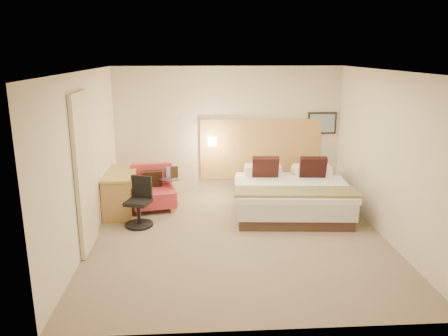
{
  "coord_description": "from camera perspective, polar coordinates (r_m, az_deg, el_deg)",
  "views": [
    {
      "loc": [
        -0.66,
        -6.67,
        2.98
      ],
      "look_at": [
        -0.2,
        0.76,
        0.99
      ],
      "focal_mm": 35.0,
      "sensor_mm": 36.0,
      "label": 1
    }
  ],
  "objects": [
    {
      "name": "desk_chair",
      "position": [
        7.84,
        -10.99,
        -4.9
      ],
      "size": [
        0.61,
        0.61,
        0.87
      ],
      "color": "black",
      "rests_on": "floor"
    },
    {
      "name": "art_canvas",
      "position": [
        9.63,
        12.71,
        5.73
      ],
      "size": [
        0.54,
        0.01,
        0.39
      ],
      "primitive_type": "cube",
      "color": "#758DA2",
      "rests_on": "wall_back"
    },
    {
      "name": "wall_front",
      "position": [
        4.51,
        5.11,
        -6.27
      ],
      "size": [
        4.8,
        0.02,
        2.7
      ],
      "primitive_type": "cube",
      "color": "beige",
      "rests_on": "floor"
    },
    {
      "name": "floor",
      "position": [
        7.33,
        1.93,
        -9.12
      ],
      "size": [
        4.8,
        5.0,
        0.02
      ],
      "primitive_type": "cube",
      "color": "#7E6C55",
      "rests_on": "ground"
    },
    {
      "name": "lounge_chair",
      "position": [
        8.64,
        -9.22,
        -3.07
      ],
      "size": [
        0.93,
        0.85,
        0.85
      ],
      "color": "#9F664A",
      "rests_on": "floor"
    },
    {
      "name": "wall_right",
      "position": [
        7.52,
        20.65,
        1.45
      ],
      "size": [
        0.02,
        5.0,
        2.7
      ],
      "primitive_type": "cube",
      "color": "beige",
      "rests_on": "floor"
    },
    {
      "name": "bed",
      "position": [
        8.45,
        8.62,
        -3.46
      ],
      "size": [
        2.25,
        2.2,
        1.03
      ],
      "color": "#3F2A1F",
      "rests_on": "floor"
    },
    {
      "name": "desk",
      "position": [
        8.5,
        -13.26,
        -1.59
      ],
      "size": [
        0.62,
        1.28,
        0.79
      ],
      "color": "#AC9443",
      "rests_on": "floor"
    },
    {
      "name": "ceiling",
      "position": [
        6.7,
        2.14,
        12.63
      ],
      "size": [
        4.8,
        5.0,
        0.02
      ],
      "primitive_type": "cube",
      "color": "white",
      "rests_on": "floor"
    },
    {
      "name": "curtain",
      "position": [
        6.87,
        -17.77,
        -0.63
      ],
      "size": [
        0.06,
        0.9,
        2.42
      ],
      "primitive_type": "cube",
      "color": "beige",
      "rests_on": "wall_left"
    },
    {
      "name": "headboard_panel",
      "position": [
        9.46,
        4.8,
        2.49
      ],
      "size": [
        2.6,
        0.04,
        1.3
      ],
      "primitive_type": "cube",
      "color": "#BC8949",
      "rests_on": "wall_back"
    },
    {
      "name": "lamp_arm",
      "position": [
        9.27,
        -1.58,
        3.55
      ],
      "size": [
        0.02,
        0.12,
        0.02
      ],
      "primitive_type": "cylinder",
      "rotation": [
        1.57,
        0.0,
        0.0
      ],
      "color": "silver",
      "rests_on": "wall_back"
    },
    {
      "name": "art_frame",
      "position": [
        9.64,
        12.68,
        5.75
      ],
      "size": [
        0.62,
        0.03,
        0.47
      ],
      "primitive_type": "cube",
      "color": "black",
      "rests_on": "wall_back"
    },
    {
      "name": "wall_back",
      "position": [
        9.34,
        0.55,
        4.89
      ],
      "size": [
        4.8,
        0.02,
        2.7
      ],
      "primitive_type": "cube",
      "color": "beige",
      "rests_on": "floor"
    },
    {
      "name": "bottle_a",
      "position": [
        8.69,
        -7.43,
        -0.52
      ],
      "size": [
        0.07,
        0.07,
        0.21
      ],
      "primitive_type": "cylinder",
      "rotation": [
        0.0,
        0.0,
        0.19
      ],
      "color": "#8DB4DA",
      "rests_on": "side_table"
    },
    {
      "name": "lamp_shade",
      "position": [
        9.21,
        -1.57,
        3.48
      ],
      "size": [
        0.15,
        0.15,
        0.15
      ],
      "primitive_type": "cube",
      "color": "#F9E8C2",
      "rests_on": "wall_back"
    },
    {
      "name": "wall_left",
      "position": [
        7.08,
        -17.77,
        0.92
      ],
      "size": [
        0.02,
        5.0,
        2.7
      ],
      "primitive_type": "cube",
      "color": "beige",
      "rests_on": "floor"
    },
    {
      "name": "side_table",
      "position": [
        8.76,
        -7.01,
        -2.82
      ],
      "size": [
        0.61,
        0.61,
        0.58
      ],
      "color": "silver",
      "rests_on": "floor"
    },
    {
      "name": "bottle_b",
      "position": [
        8.71,
        -7.27,
        -0.48
      ],
      "size": [
        0.07,
        0.07,
        0.21
      ],
      "primitive_type": "cylinder",
      "rotation": [
        0.0,
        0.0,
        0.19
      ],
      "color": "#7AA6BE",
      "rests_on": "side_table"
    },
    {
      "name": "menu_folder",
      "position": [
        8.63,
        -6.48,
        -0.52
      ],
      "size": [
        0.14,
        0.08,
        0.23
      ],
      "primitive_type": "cube",
      "rotation": [
        0.0,
        0.0,
        0.19
      ],
      "color": "#3A2617",
      "rests_on": "side_table"
    }
  ]
}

